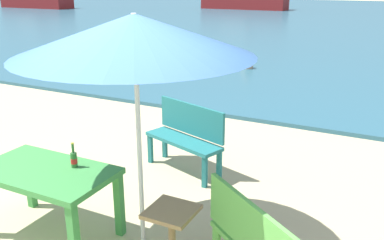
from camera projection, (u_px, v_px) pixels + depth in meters
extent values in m
cube|color=#2D6075|center=(372.00, 18.00, 29.01)|extent=(120.00, 50.00, 0.08)
cube|color=#3D8C42|center=(45.00, 172.00, 4.20)|extent=(1.40, 0.80, 0.06)
cube|color=#3D8C42|center=(74.00, 239.00, 3.76)|extent=(0.08, 0.08, 0.70)
cube|color=#3D8C42|center=(30.00, 179.00, 4.88)|extent=(0.08, 0.08, 0.70)
cube|color=#3D8C42|center=(119.00, 205.00, 4.34)|extent=(0.08, 0.08, 0.70)
cylinder|color=#2D662D|center=(74.00, 160.00, 4.22)|extent=(0.06, 0.06, 0.16)
cone|color=#2D662D|center=(73.00, 153.00, 4.19)|extent=(0.06, 0.06, 0.03)
cylinder|color=#2D662D|center=(73.00, 148.00, 4.17)|extent=(0.03, 0.03, 0.09)
cylinder|color=red|center=(74.00, 161.00, 4.22)|extent=(0.07, 0.07, 0.05)
cylinder|color=gold|center=(72.00, 143.00, 4.16)|extent=(0.03, 0.03, 0.01)
cylinder|color=silver|center=(139.00, 141.00, 3.86)|extent=(0.04, 0.04, 2.30)
cone|color=#33598C|center=(134.00, 35.00, 3.55)|extent=(2.10, 2.10, 0.36)
cube|color=#9E7A51|center=(172.00, 211.00, 3.89)|extent=(0.44, 0.44, 0.04)
cylinder|color=#9E7A51|center=(172.00, 236.00, 3.97)|extent=(0.07, 0.07, 0.50)
cube|color=#237275|center=(183.00, 141.00, 5.77)|extent=(1.25, 0.72, 0.05)
cube|color=#237275|center=(191.00, 119.00, 5.79)|extent=(1.15, 0.42, 0.44)
cube|color=#237275|center=(150.00, 149.00, 6.12)|extent=(0.06, 0.06, 0.42)
cube|color=#237275|center=(205.00, 172.00, 5.38)|extent=(0.06, 0.06, 0.42)
cube|color=#237275|center=(165.00, 144.00, 6.31)|extent=(0.06, 0.06, 0.42)
cube|color=#237275|center=(219.00, 166.00, 5.57)|extent=(0.06, 0.06, 0.42)
cube|color=#60B24C|center=(251.00, 229.00, 3.24)|extent=(0.99, 0.75, 0.44)
cube|color=#60B24C|center=(242.00, 239.00, 4.00)|extent=(0.06, 0.06, 0.42)
cylinder|color=tan|center=(247.00, 65.00, 12.30)|extent=(0.34, 0.34, 0.20)
sphere|color=tan|center=(248.00, 58.00, 12.24)|extent=(0.21, 0.21, 0.21)
cube|color=maroon|center=(36.00, 0.00, 38.36)|extent=(7.17, 1.96, 1.47)
cube|color=maroon|center=(244.00, 0.00, 36.73)|extent=(7.49, 2.04, 1.53)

